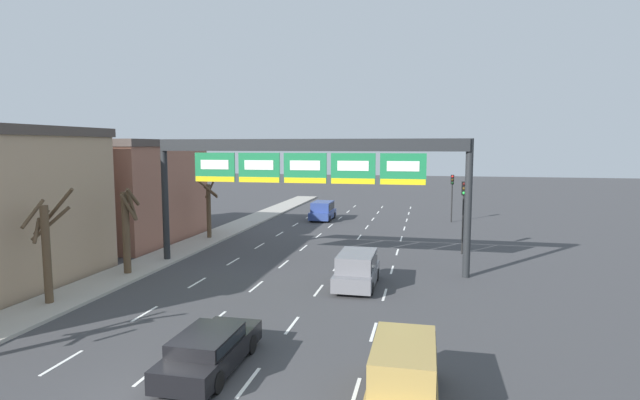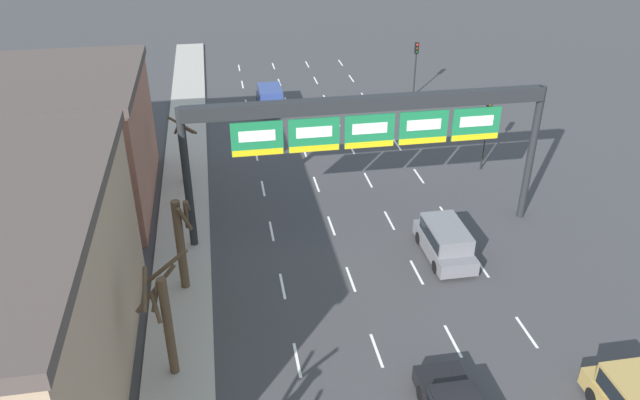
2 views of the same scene
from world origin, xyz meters
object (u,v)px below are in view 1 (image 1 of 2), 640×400
object	(u,v)px
tree_bare_second	(127,227)
sign_gantry	(306,161)
tree_bare_third	(47,244)
tree_bare_furthest	(209,207)
traffic_light_near_gantry	(452,188)
suv_grey	(357,268)
car_black	(210,349)
suv_gold	(404,372)
traffic_light_mid_block	(464,203)
suv_blue	(323,210)

from	to	relation	value
tree_bare_second	sign_gantry	bearing A→B (deg)	20.91
tree_bare_second	tree_bare_third	distance (m)	5.44
tree_bare_third	tree_bare_furthest	xyz separation A→B (m)	(0.29, 16.37, -0.29)
sign_gantry	traffic_light_near_gantry	world-z (taller)	sign_gantry
traffic_light_near_gantry	suv_grey	bearing A→B (deg)	-103.67
car_black	tree_bare_second	world-z (taller)	tree_bare_second
suv_grey	tree_bare_furthest	distance (m)	16.72
traffic_light_near_gantry	suv_gold	bearing A→B (deg)	-94.53
sign_gantry	car_black	size ratio (longest dim) A/B	3.85
traffic_light_mid_block	tree_bare_furthest	size ratio (longest dim) A/B	1.05
tree_bare_second	traffic_light_near_gantry	bearing A→B (deg)	52.38
suv_gold	tree_bare_third	bearing A→B (deg)	160.82
suv_grey	traffic_light_mid_block	world-z (taller)	traffic_light_mid_block
suv_blue	traffic_light_near_gantry	xyz separation A→B (m)	(12.24, 1.20, 2.22)
suv_blue	tree_bare_third	distance (m)	29.07
car_black	tree_bare_third	bearing A→B (deg)	155.06
traffic_light_mid_block	tree_bare_third	bearing A→B (deg)	-141.62
car_black	traffic_light_mid_block	size ratio (longest dim) A/B	0.99
suv_blue	tree_bare_second	bearing A→B (deg)	-105.36
sign_gantry	car_black	world-z (taller)	sign_gantry
tree_bare_furthest	traffic_light_near_gantry	bearing A→B (deg)	34.92
sign_gantry	suv_gold	xyz separation A→B (m)	(6.36, -14.63, -5.32)
traffic_light_mid_block	suv_blue	bearing A→B (deg)	133.25
traffic_light_near_gantry	tree_bare_second	xyz separation A→B (m)	(-18.50, -24.00, -0.50)
traffic_light_near_gantry	tree_bare_furthest	xyz separation A→B (m)	(-18.69, -13.05, -0.69)
suv_gold	tree_bare_furthest	xyz separation A→B (m)	(-15.91, 22.01, 1.51)
car_black	suv_gold	distance (m)	6.30
suv_gold	tree_bare_second	world-z (taller)	tree_bare_second
suv_blue	traffic_light_mid_block	xyz separation A→B (m)	(12.33, -13.11, 2.47)
suv_gold	tree_bare_third	distance (m)	17.25
suv_blue	tree_bare_third	world-z (taller)	tree_bare_third
tree_bare_second	traffic_light_mid_block	bearing A→B (deg)	27.53
sign_gantry	traffic_light_mid_block	xyz separation A→B (m)	(9.22, 6.11, -2.87)
sign_gantry	suv_gold	distance (m)	16.82
traffic_light_near_gantry	suv_blue	bearing A→B (deg)	-174.38
traffic_light_mid_block	tree_bare_furthest	bearing A→B (deg)	176.14
suv_blue	suv_grey	bearing A→B (deg)	-73.67
tree_bare_furthest	suv_blue	bearing A→B (deg)	61.42
sign_gantry	suv_blue	distance (m)	20.19
traffic_light_near_gantry	car_black	bearing A→B (deg)	-104.79
car_black	suv_gold	bearing A→B (deg)	-9.05
traffic_light_mid_block	tree_bare_third	size ratio (longest dim) A/B	0.94
suv_gold	traffic_light_mid_block	xyz separation A→B (m)	(2.87, 20.74, 2.45)
sign_gantry	tree_bare_third	distance (m)	13.80
traffic_light_mid_block	tree_bare_second	size ratio (longest dim) A/B	1.01
tree_bare_second	tree_bare_furthest	distance (m)	10.96
sign_gantry	tree_bare_second	size ratio (longest dim) A/B	3.84
sign_gantry	tree_bare_third	bearing A→B (deg)	-137.58
suv_blue	suv_gold	distance (m)	35.15
sign_gantry	suv_gold	size ratio (longest dim) A/B	4.13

